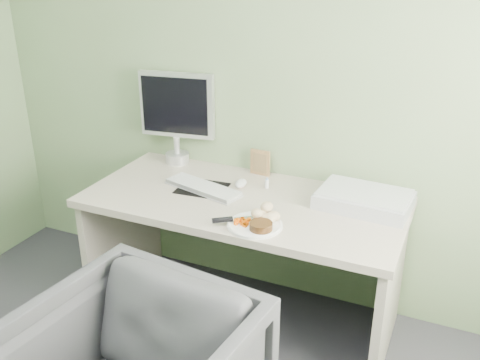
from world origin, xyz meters
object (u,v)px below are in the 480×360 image
at_px(desk, 243,230).
at_px(scanner, 364,200).
at_px(plate, 255,225).
at_px(monitor, 177,113).

bearing_deg(desk, scanner, 14.97).
relative_size(plate, scanner, 0.57).
xyz_separation_m(plate, scanner, (0.41, 0.40, 0.03)).
distance_m(desk, scanner, 0.63).
bearing_deg(scanner, plate, -131.40).
bearing_deg(plate, monitor, 141.75).
bearing_deg(desk, plate, -56.57).
xyz_separation_m(desk, plate, (0.16, -0.25, 0.19)).
height_order(desk, scanner, scanner).
xyz_separation_m(desk, monitor, (-0.55, 0.31, 0.48)).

